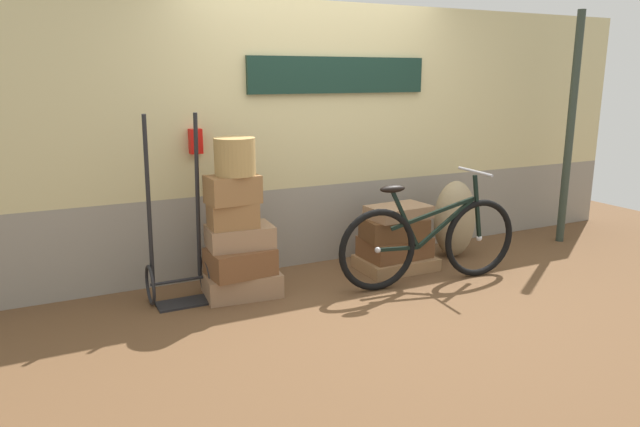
{
  "coord_description": "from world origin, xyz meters",
  "views": [
    {
      "loc": [
        -2.33,
        -3.98,
        1.72
      ],
      "look_at": [
        -0.27,
        0.15,
        0.63
      ],
      "focal_mm": 32.83,
      "sensor_mm": 36.0,
      "label": 1
    }
  ],
  "objects_px": {
    "suitcase_1": "(240,261)",
    "suitcase_7": "(394,229)",
    "wicker_basket": "(235,157)",
    "suitcase_8": "(399,212)",
    "suitcase_2": "(240,236)",
    "suitcase_4": "(233,189)",
    "suitcase_0": "(242,283)",
    "luggage_trolley": "(178,261)",
    "suitcase_6": "(395,247)",
    "suitcase_5": "(396,263)",
    "suitcase_3": "(233,215)",
    "burlap_sack": "(455,219)",
    "bicycle": "(430,241)"
  },
  "relations": [
    {
      "from": "suitcase_1",
      "to": "suitcase_7",
      "type": "distance_m",
      "value": 1.44
    },
    {
      "from": "wicker_basket",
      "to": "suitcase_8",
      "type": "bearing_deg",
      "value": -1.14
    },
    {
      "from": "suitcase_1",
      "to": "suitcase_2",
      "type": "distance_m",
      "value": 0.2
    },
    {
      "from": "suitcase_4",
      "to": "suitcase_7",
      "type": "height_order",
      "value": "suitcase_4"
    },
    {
      "from": "suitcase_1",
      "to": "suitcase_2",
      "type": "height_order",
      "value": "suitcase_2"
    },
    {
      "from": "suitcase_0",
      "to": "luggage_trolley",
      "type": "xyz_separation_m",
      "value": [
        -0.48,
        0.09,
        0.23
      ]
    },
    {
      "from": "suitcase_0",
      "to": "suitcase_8",
      "type": "height_order",
      "value": "suitcase_8"
    },
    {
      "from": "suitcase_6",
      "to": "suitcase_5",
      "type": "bearing_deg",
      "value": -83.54
    },
    {
      "from": "suitcase_3",
      "to": "luggage_trolley",
      "type": "bearing_deg",
      "value": 169.53
    },
    {
      "from": "suitcase_1",
      "to": "burlap_sack",
      "type": "height_order",
      "value": "burlap_sack"
    },
    {
      "from": "suitcase_8",
      "to": "suitcase_0",
      "type": "bearing_deg",
      "value": 174.79
    },
    {
      "from": "wicker_basket",
      "to": "bicycle",
      "type": "xyz_separation_m",
      "value": [
        1.54,
        -0.43,
        -0.76
      ]
    },
    {
      "from": "suitcase_3",
      "to": "bicycle",
      "type": "bearing_deg",
      "value": -12.68
    },
    {
      "from": "suitcase_0",
      "to": "suitcase_6",
      "type": "relative_size",
      "value": 1.0
    },
    {
      "from": "suitcase_5",
      "to": "suitcase_7",
      "type": "height_order",
      "value": "suitcase_7"
    },
    {
      "from": "suitcase_4",
      "to": "bicycle",
      "type": "height_order",
      "value": "suitcase_4"
    },
    {
      "from": "bicycle",
      "to": "luggage_trolley",
      "type": "bearing_deg",
      "value": 164.78
    },
    {
      "from": "suitcase_8",
      "to": "burlap_sack",
      "type": "relative_size",
      "value": 0.73
    },
    {
      "from": "suitcase_1",
      "to": "burlap_sack",
      "type": "distance_m",
      "value": 2.21
    },
    {
      "from": "suitcase_1",
      "to": "suitcase_7",
      "type": "height_order",
      "value": "suitcase_7"
    },
    {
      "from": "suitcase_7",
      "to": "suitcase_6",
      "type": "bearing_deg",
      "value": 52.65
    },
    {
      "from": "bicycle",
      "to": "suitcase_6",
      "type": "bearing_deg",
      "value": 95.72
    },
    {
      "from": "suitcase_0",
      "to": "suitcase_7",
      "type": "bearing_deg",
      "value": 3.58
    },
    {
      "from": "suitcase_7",
      "to": "wicker_basket",
      "type": "height_order",
      "value": "wicker_basket"
    },
    {
      "from": "suitcase_6",
      "to": "suitcase_1",
      "type": "bearing_deg",
      "value": -179.98
    },
    {
      "from": "suitcase_2",
      "to": "suitcase_8",
      "type": "distance_m",
      "value": 1.46
    },
    {
      "from": "wicker_basket",
      "to": "suitcase_6",
      "type": "bearing_deg",
      "value": 0.81
    },
    {
      "from": "suitcase_3",
      "to": "wicker_basket",
      "type": "distance_m",
      "value": 0.46
    },
    {
      "from": "suitcase_0",
      "to": "suitcase_4",
      "type": "height_order",
      "value": "suitcase_4"
    },
    {
      "from": "luggage_trolley",
      "to": "suitcase_8",
      "type": "bearing_deg",
      "value": -4.14
    },
    {
      "from": "suitcase_7",
      "to": "luggage_trolley",
      "type": "height_order",
      "value": "luggage_trolley"
    },
    {
      "from": "suitcase_0",
      "to": "wicker_basket",
      "type": "xyz_separation_m",
      "value": [
        -0.03,
        -0.02,
        1.03
      ]
    },
    {
      "from": "suitcase_5",
      "to": "bicycle",
      "type": "height_order",
      "value": "bicycle"
    },
    {
      "from": "bicycle",
      "to": "suitcase_5",
      "type": "bearing_deg",
      "value": 95.62
    },
    {
      "from": "suitcase_6",
      "to": "burlap_sack",
      "type": "bearing_deg",
      "value": 2.95
    },
    {
      "from": "suitcase_6",
      "to": "bicycle",
      "type": "bearing_deg",
      "value": -86.01
    },
    {
      "from": "suitcase_0",
      "to": "suitcase_3",
      "type": "distance_m",
      "value": 0.57
    },
    {
      "from": "suitcase_1",
      "to": "suitcase_3",
      "type": "height_order",
      "value": "suitcase_3"
    },
    {
      "from": "suitcase_0",
      "to": "wicker_basket",
      "type": "relative_size",
      "value": 1.87
    },
    {
      "from": "suitcase_5",
      "to": "suitcase_6",
      "type": "bearing_deg",
      "value": 99.55
    },
    {
      "from": "suitcase_1",
      "to": "suitcase_4",
      "type": "bearing_deg",
      "value": 152.16
    },
    {
      "from": "suitcase_2",
      "to": "suitcase_4",
      "type": "bearing_deg",
      "value": -142.66
    },
    {
      "from": "suitcase_4",
      "to": "suitcase_6",
      "type": "distance_m",
      "value": 1.66
    },
    {
      "from": "suitcase_7",
      "to": "suitcase_8",
      "type": "bearing_deg",
      "value": 0.97
    },
    {
      "from": "suitcase_5",
      "to": "suitcase_6",
      "type": "relative_size",
      "value": 1.13
    },
    {
      "from": "suitcase_0",
      "to": "suitcase_1",
      "type": "relative_size",
      "value": 1.18
    },
    {
      "from": "suitcase_6",
      "to": "wicker_basket",
      "type": "xyz_separation_m",
      "value": [
        -1.49,
        -0.02,
        0.92
      ]
    },
    {
      "from": "suitcase_1",
      "to": "suitcase_7",
      "type": "relative_size",
      "value": 0.91
    },
    {
      "from": "suitcase_7",
      "to": "suitcase_8",
      "type": "height_order",
      "value": "suitcase_8"
    },
    {
      "from": "suitcase_0",
      "to": "suitcase_3",
      "type": "xyz_separation_m",
      "value": [
        -0.06,
        -0.01,
        0.57
      ]
    }
  ]
}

